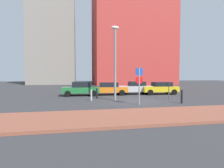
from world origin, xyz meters
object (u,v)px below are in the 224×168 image
(parked_car_yellow, at_px, (160,88))
(parking_meter, at_px, (169,89))
(parked_car_orange, at_px, (108,89))
(traffic_bollard_far, at_px, (182,97))
(traffic_bollard_near, at_px, (97,93))
(parking_sign_post, at_px, (139,82))
(street_lamp, at_px, (115,57))
(parked_car_green, at_px, (81,88))
(traffic_bollard_mid, at_px, (91,95))
(parked_car_silver, at_px, (135,88))

(parked_car_yellow, xyz_separation_m, parking_meter, (-1.32, -4.50, 0.21))
(parked_car_orange, xyz_separation_m, traffic_bollard_far, (4.75, -7.23, -0.20))
(parked_car_orange, xyz_separation_m, traffic_bollard_near, (-1.55, -2.92, -0.24))
(parked_car_orange, height_order, parking_sign_post, parking_sign_post)
(traffic_bollard_far, bearing_deg, street_lamp, 151.43)
(parked_car_green, bearing_deg, street_lamp, -57.31)
(parking_sign_post, height_order, street_lamp, street_lamp)
(street_lamp, relative_size, traffic_bollard_far, 6.11)
(parked_car_green, height_order, traffic_bollard_mid, parked_car_green)
(parked_car_orange, bearing_deg, parking_meter, -44.92)
(parked_car_silver, height_order, traffic_bollard_mid, parked_car_silver)
(traffic_bollard_near, bearing_deg, parking_sign_post, -57.83)
(parked_car_orange, height_order, street_lamp, street_lamp)
(parked_car_green, height_order, parked_car_yellow, parked_car_green)
(parking_sign_post, bearing_deg, traffic_bollard_mid, 139.80)
(parked_car_silver, xyz_separation_m, traffic_bollard_near, (-4.83, -3.13, -0.28))
(traffic_bollard_mid, distance_m, traffic_bollard_far, 7.50)
(parked_car_green, distance_m, parked_car_orange, 2.99)
(parked_car_yellow, xyz_separation_m, street_lamp, (-6.33, -4.20, 3.13))
(parked_car_orange, distance_m, parked_car_yellow, 6.24)
(parked_car_silver, height_order, traffic_bollard_near, parked_car_silver)
(traffic_bollard_mid, relative_size, traffic_bollard_far, 0.92)
(parking_sign_post, xyz_separation_m, parking_meter, (3.72, 2.37, -0.80))
(parked_car_orange, bearing_deg, parked_car_silver, 3.60)
(parking_meter, height_order, traffic_bollard_mid, parking_meter)
(parking_sign_post, xyz_separation_m, traffic_bollard_mid, (-3.38, 2.86, -1.27))
(parked_car_orange, bearing_deg, street_lamp, -91.26)
(parked_car_orange, xyz_separation_m, parking_sign_post, (1.19, -7.27, 1.03))
(parked_car_yellow, bearing_deg, traffic_bollard_mid, -154.50)
(parked_car_silver, xyz_separation_m, street_lamp, (-3.38, -4.80, 3.11))
(parked_car_orange, height_order, parking_meter, parking_meter)
(parked_car_yellow, height_order, traffic_bollard_mid, parked_car_yellow)
(parked_car_silver, bearing_deg, parked_car_yellow, -11.46)
(parking_sign_post, relative_size, traffic_bollard_near, 2.82)
(parked_car_silver, relative_size, parking_sign_post, 1.45)
(traffic_bollard_near, bearing_deg, parked_car_yellow, 18.03)
(traffic_bollard_mid, bearing_deg, traffic_bollard_near, 66.39)
(street_lamp, xyz_separation_m, traffic_bollard_far, (4.85, -2.64, -3.35))
(parking_meter, bearing_deg, parked_car_orange, 135.08)
(street_lamp, distance_m, traffic_bollard_mid, 3.99)
(parking_sign_post, xyz_separation_m, traffic_bollard_far, (3.57, 0.04, -1.23))
(parked_car_orange, height_order, parked_car_yellow, parked_car_yellow)
(parked_car_green, distance_m, parking_sign_post, 8.37)
(parking_sign_post, bearing_deg, parked_car_yellow, 53.75)
(parked_car_green, relative_size, parking_meter, 2.66)
(parked_car_green, distance_m, parked_car_yellow, 9.23)
(parked_car_orange, relative_size, parking_sign_post, 1.60)
(parked_car_green, xyz_separation_m, parked_car_yellow, (9.22, -0.30, -0.04))
(traffic_bollard_far, bearing_deg, parking_sign_post, -179.40)
(parking_meter, xyz_separation_m, traffic_bollard_far, (-0.15, -2.34, -0.43))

